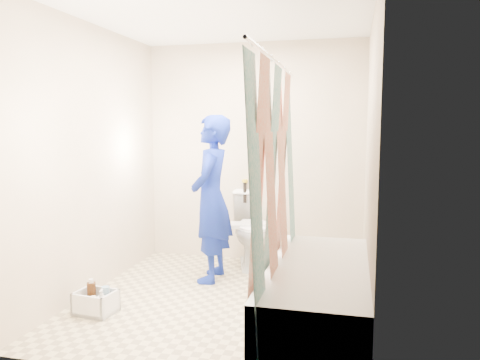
% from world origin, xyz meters
% --- Properties ---
extents(floor, '(2.60, 2.60, 0.00)m').
position_xyz_m(floor, '(0.00, 0.00, 0.00)').
color(floor, '#C1B488').
rests_on(floor, ground).
extents(ceiling, '(2.40, 2.60, 0.02)m').
position_xyz_m(ceiling, '(0.00, 0.00, 2.40)').
color(ceiling, white).
rests_on(ceiling, wall_back).
extents(wall_back, '(2.40, 0.02, 2.40)m').
position_xyz_m(wall_back, '(0.00, 1.30, 1.20)').
color(wall_back, beige).
rests_on(wall_back, ground).
extents(wall_front, '(2.40, 0.02, 2.40)m').
position_xyz_m(wall_front, '(0.00, -1.30, 1.20)').
color(wall_front, beige).
rests_on(wall_front, ground).
extents(wall_left, '(0.02, 2.60, 2.40)m').
position_xyz_m(wall_left, '(-1.20, 0.00, 1.20)').
color(wall_left, beige).
rests_on(wall_left, ground).
extents(wall_right, '(0.02, 2.60, 2.40)m').
position_xyz_m(wall_right, '(1.20, 0.00, 1.20)').
color(wall_right, beige).
rests_on(wall_right, ground).
extents(bathtub, '(0.70, 1.75, 0.50)m').
position_xyz_m(bathtub, '(0.85, -0.43, 0.27)').
color(bathtub, white).
rests_on(bathtub, ground).
extents(curtain_rod, '(0.02, 1.90, 0.02)m').
position_xyz_m(curtain_rod, '(0.52, -0.43, 1.95)').
color(curtain_rod, silver).
rests_on(curtain_rod, wall_back).
extents(shower_curtain, '(0.06, 1.75, 1.80)m').
position_xyz_m(shower_curtain, '(0.52, -0.43, 1.02)').
color(shower_curtain, silver).
rests_on(shower_curtain, curtain_rod).
extents(toilet, '(0.64, 0.87, 0.80)m').
position_xyz_m(toilet, '(0.05, 1.08, 0.40)').
color(toilet, white).
rests_on(toilet, ground).
extents(tank_lid, '(0.53, 0.34, 0.04)m').
position_xyz_m(tank_lid, '(0.08, 0.96, 0.47)').
color(tank_lid, white).
rests_on(tank_lid, toilet).
extents(tank_internals, '(0.19, 0.09, 0.26)m').
position_xyz_m(tank_internals, '(-0.05, 1.27, 0.79)').
color(tank_internals, black).
rests_on(tank_internals, toilet).
extents(plumber, '(0.41, 0.60, 1.60)m').
position_xyz_m(plumber, '(-0.25, 0.51, 0.80)').
color(plumber, '#1032A2').
rests_on(plumber, ground).
extents(cleaning_caddy, '(0.33, 0.28, 0.23)m').
position_xyz_m(cleaning_caddy, '(-0.90, -0.52, 0.09)').
color(cleaning_caddy, silver).
rests_on(cleaning_caddy, ground).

